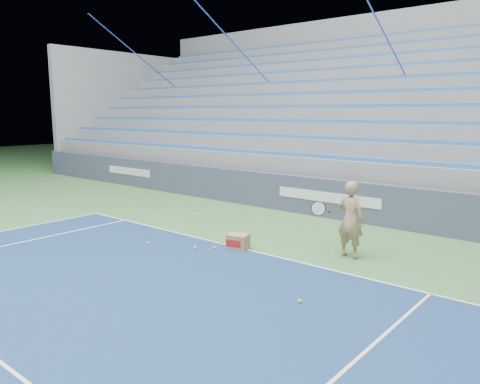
# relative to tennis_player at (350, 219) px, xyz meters

# --- Properties ---
(sponsor_barrier) EXTENTS (30.00, 0.32, 1.10)m
(sponsor_barrier) POSITION_rel_tennis_player_xyz_m (-2.14, 3.02, -0.25)
(sponsor_barrier) COLOR #3B435A
(sponsor_barrier) RESTS_ON ground
(bleachers) EXTENTS (31.00, 9.15, 7.30)m
(bleachers) POSITION_rel_tennis_player_xyz_m (-2.15, 8.74, 1.56)
(bleachers) COLOR gray
(bleachers) RESTS_ON ground
(tennis_player) EXTENTS (0.91, 0.82, 1.59)m
(tennis_player) POSITION_rel_tennis_player_xyz_m (0.00, 0.00, 0.00)
(tennis_player) COLOR tan
(tennis_player) RESTS_ON ground
(ball_box) EXTENTS (0.51, 0.44, 0.33)m
(ball_box) POSITION_rel_tennis_player_xyz_m (-2.12, -1.04, -0.63)
(ball_box) COLOR #987449
(ball_box) RESTS_ON ground
(tennis_ball_0) EXTENTS (0.07, 0.07, 0.07)m
(tennis_ball_0) POSITION_rel_tennis_player_xyz_m (0.51, -2.67, -0.77)
(tennis_ball_0) COLOR #B9D42B
(tennis_ball_0) RESTS_ON ground
(tennis_ball_1) EXTENTS (0.07, 0.07, 0.07)m
(tennis_ball_1) POSITION_rel_tennis_player_xyz_m (-2.72, -0.92, -0.77)
(tennis_ball_1) COLOR #B9D42B
(tennis_ball_1) RESTS_ON ground
(tennis_ball_2) EXTENTS (0.07, 0.07, 0.07)m
(tennis_ball_2) POSITION_rel_tennis_player_xyz_m (-3.91, -2.07, -0.77)
(tennis_ball_2) COLOR #B9D42B
(tennis_ball_2) RESTS_ON ground
(tennis_ball_3) EXTENTS (0.07, 0.07, 0.07)m
(tennis_ball_3) POSITION_rel_tennis_player_xyz_m (-4.69, -0.94, -0.77)
(tennis_ball_3) COLOR #B9D42B
(tennis_ball_3) RESTS_ON ground
(tennis_ball_4) EXTENTS (0.07, 0.07, 0.07)m
(tennis_ball_4) POSITION_rel_tennis_player_xyz_m (-2.51, -1.39, -0.77)
(tennis_ball_4) COLOR #B9D42B
(tennis_ball_4) RESTS_ON ground
(tennis_ball_5) EXTENTS (0.07, 0.07, 0.07)m
(tennis_ball_5) POSITION_rel_tennis_player_xyz_m (-2.85, -1.64, -0.77)
(tennis_ball_5) COLOR #B9D42B
(tennis_ball_5) RESTS_ON ground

